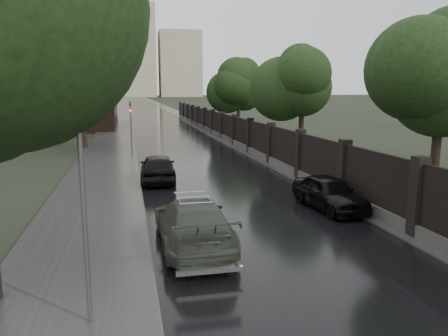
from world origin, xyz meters
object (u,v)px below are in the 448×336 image
at_px(tree_right_b, 302,88).
at_px(traffic_light, 131,124).
at_px(lamp_post, 83,201).
at_px(car_right_near, 329,193).
at_px(tree_right_a, 441,86).
at_px(tree_left_far, 82,84).
at_px(volga_sedan, 193,222).
at_px(hatchback_left, 158,168).
at_px(tree_right_c, 239,88).

xyz_separation_m(tree_right_b, traffic_light, (-11.80, 2.99, -2.55)).
bearing_deg(lamp_post, car_right_near, 39.82).
relative_size(tree_right_a, car_right_near, 1.73).
distance_m(tree_right_b, traffic_light, 12.44).
relative_size(tree_right_b, lamp_post, 1.37).
xyz_separation_m(tree_left_far, tree_right_a, (15.50, -22.00, -0.29)).
xyz_separation_m(tree_left_far, traffic_light, (3.70, -5.01, -2.84)).
bearing_deg(volga_sedan, hatchback_left, -87.95).
xyz_separation_m(tree_left_far, tree_right_c, (15.50, 10.00, -0.29)).
relative_size(tree_right_a, hatchback_left, 1.58).
bearing_deg(hatchback_left, car_right_near, 135.71).
bearing_deg(hatchback_left, tree_right_a, 146.77).
bearing_deg(tree_left_far, tree_right_c, 32.83).
height_order(tree_right_b, traffic_light, tree_right_b).
height_order(tree_right_b, hatchback_left, tree_right_b).
distance_m(tree_right_c, car_right_near, 31.77).
xyz_separation_m(lamp_post, car_right_near, (8.75, 7.29, -1.98)).
distance_m(volga_sedan, hatchback_left, 9.90).
relative_size(tree_right_b, hatchback_left, 1.58).
xyz_separation_m(tree_right_a, tree_right_b, (0.00, 14.00, 0.00)).
height_order(tree_right_c, volga_sedan, tree_right_c).
bearing_deg(traffic_light, volga_sedan, -85.08).
relative_size(tree_right_c, traffic_light, 1.75).
bearing_deg(traffic_light, lamp_post, -92.68).
height_order(lamp_post, hatchback_left, lamp_post).
bearing_deg(hatchback_left, tree_left_far, -67.99).
relative_size(tree_right_b, traffic_light, 1.75).
xyz_separation_m(tree_right_a, tree_right_c, (0.00, 32.00, 0.00)).
bearing_deg(tree_right_a, tree_left_far, 125.17).
height_order(tree_right_c, car_right_near, tree_right_c).
height_order(tree_left_far, tree_right_c, tree_left_far).
xyz_separation_m(traffic_light, volga_sedan, (1.65, -19.17, -1.65)).
bearing_deg(lamp_post, tree_left_far, 95.21).
height_order(tree_right_b, car_right_near, tree_right_b).
height_order(lamp_post, traffic_light, lamp_post).
distance_m(tree_right_a, car_right_near, 6.00).
bearing_deg(lamp_post, traffic_light, 87.32).
distance_m(lamp_post, hatchback_left, 14.53).
bearing_deg(car_right_near, tree_right_c, 76.60).
height_order(tree_right_b, volga_sedan, tree_right_b).
xyz_separation_m(lamp_post, volga_sedan, (2.75, 4.32, -1.92)).
bearing_deg(hatchback_left, tree_right_c, -110.57).
height_order(traffic_light, hatchback_left, traffic_light).
bearing_deg(hatchback_left, volga_sedan, 95.28).
xyz_separation_m(tree_right_c, volga_sedan, (-10.15, -34.18, -4.20)).
xyz_separation_m(tree_right_b, volga_sedan, (-10.15, -16.18, -4.20)).
distance_m(tree_left_far, car_right_near, 24.48).
bearing_deg(lamp_post, tree_right_a, 26.74).
distance_m(tree_left_far, tree_right_c, 18.45).
relative_size(tree_right_b, car_right_near, 1.73).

